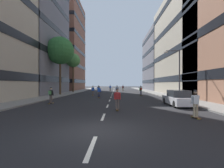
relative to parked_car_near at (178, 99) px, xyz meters
name	(u,v)px	position (x,y,z in m)	size (l,w,h in m)	color
ground_plane	(113,93)	(-6.85, 21.18, -0.70)	(177.64, 177.64, 0.00)	black
sidewalk_left	(75,92)	(-16.45, 24.88, -0.63)	(3.09, 81.42, 0.14)	gray
sidewalk_right	(151,92)	(2.74, 24.88, -0.63)	(3.09, 81.42, 0.14)	gray
lane_markings	(113,93)	(-6.85, 22.08, -0.70)	(0.16, 67.20, 0.01)	silver
building_left_mid	(18,8)	(-26.10, 16.74, 16.97)	(16.33, 16.24, 35.16)	slate
building_left_far	(57,46)	(-26.10, 37.87, 14.05)	(16.33, 16.32, 29.31)	brown
building_right_mid	(209,43)	(12.39, 16.74, 9.54)	(16.33, 23.93, 20.30)	#B2A893
building_right_far	(172,61)	(12.39, 37.87, 8.88)	(16.33, 19.88, 18.97)	slate
parked_car_near	(178,99)	(0.00, 0.00, 0.00)	(1.82, 4.40, 1.52)	silver
street_tree_near	(60,51)	(-16.45, 13.85, 7.57)	(5.08, 5.08, 10.70)	#4C3823
street_tree_mid	(73,61)	(-16.45, 22.86, 7.00)	(3.39, 3.39, 9.35)	#4C3823
streetlamp_right	(177,69)	(2.07, 5.90, 3.44)	(2.13, 0.30, 6.50)	#3F3F44
skater_0	(51,94)	(-13.03, 1.22, 0.32)	(0.57, 0.92, 1.78)	brown
skater_1	(117,98)	(-5.93, -2.87, 0.32)	(0.54, 0.91, 1.78)	brown
skater_2	(195,103)	(-1.11, -5.75, 0.29)	(0.55, 0.92, 1.78)	brown
skater_3	(141,90)	(-1.59, 13.22, 0.32)	(0.56, 0.92, 1.78)	brown
skater_4	(99,91)	(-8.64, 8.85, 0.29)	(0.56, 0.92, 1.78)	brown
skater_5	(123,88)	(-4.11, 30.36, 0.32)	(0.57, 0.92, 1.78)	brown
skater_6	(98,89)	(-9.70, 17.47, 0.29)	(0.53, 0.90, 1.78)	brown
skater_7	(117,89)	(-5.84, 16.53, 0.32)	(0.56, 0.92, 1.78)	brown
skater_8	(93,90)	(-10.24, 13.20, 0.29)	(0.54, 0.91, 1.78)	brown
skater_9	(110,88)	(-7.80, 31.49, 0.29)	(0.55, 0.92, 1.78)	brown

